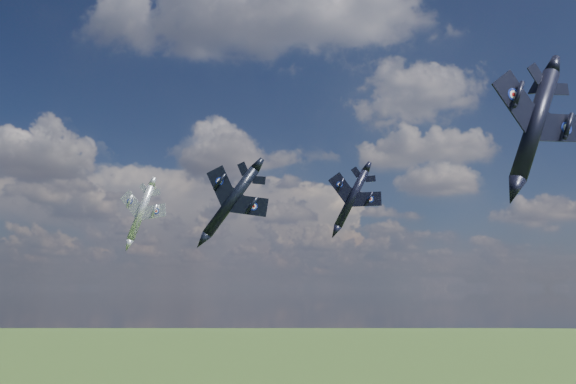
# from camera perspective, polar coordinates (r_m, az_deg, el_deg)

# --- Properties ---
(jet_lead_navy) EXTENTS (10.43, 14.24, 8.10)m
(jet_lead_navy) POSITION_cam_1_polar(r_m,az_deg,el_deg) (69.36, -5.80, -0.96)
(jet_lead_navy) COLOR black
(jet_right_navy) EXTENTS (16.07, 18.04, 7.20)m
(jet_right_navy) POSITION_cam_1_polar(r_m,az_deg,el_deg) (52.68, 23.80, 6.29)
(jet_right_navy) COLOR black
(jet_high_navy) EXTENTS (12.03, 15.56, 7.51)m
(jet_high_navy) POSITION_cam_1_polar(r_m,az_deg,el_deg) (96.41, 6.50, -0.66)
(jet_high_navy) COLOR black
(jet_left_silver) EXTENTS (11.75, 14.68, 6.03)m
(jet_left_silver) POSITION_cam_1_polar(r_m,az_deg,el_deg) (98.54, -14.72, -2.03)
(jet_left_silver) COLOR gray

